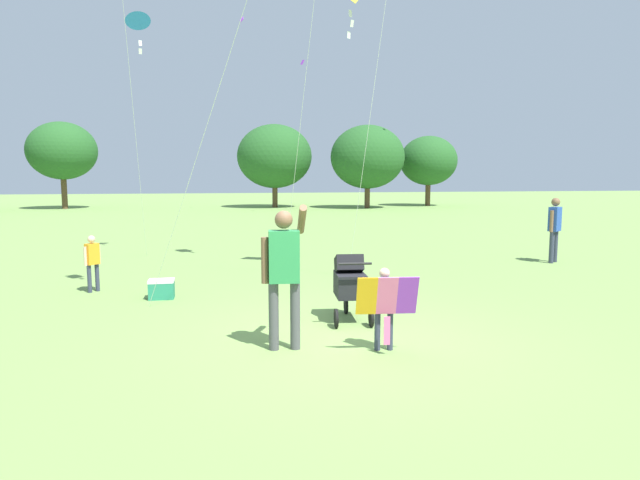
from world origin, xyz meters
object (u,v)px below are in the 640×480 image
object	(u,v)px
person_adult_flyer	(284,267)
cooler_box	(162,289)
child_with_butterfly_kite	(385,301)
stroller	(350,281)
person_red_shirt	(555,225)
kite_blue_high	(138,23)
person_sitting_far	(92,259)
kite_green_novelty	(352,4)

from	to	relation	value
person_adult_flyer	cooler_box	world-z (taller)	person_adult_flyer
person_adult_flyer	child_with_butterfly_kite	bearing A→B (deg)	-13.75
person_adult_flyer	stroller	distance (m)	1.74
person_red_shirt	cooler_box	xyz separation A→B (m)	(-9.41, -2.41, -0.80)
stroller	kite_blue_high	bearing A→B (deg)	117.86
person_adult_flyer	person_sitting_far	xyz separation A→B (m)	(-3.20, 4.08, -0.44)
person_red_shirt	stroller	bearing A→B (deg)	-145.19
child_with_butterfly_kite	kite_blue_high	bearing A→B (deg)	114.17
stroller	person_red_shirt	xyz separation A→B (m)	(6.40, 4.45, 0.37)
kite_green_novelty	person_sitting_far	xyz separation A→B (m)	(-5.19, -0.62, -5.11)
child_with_butterfly_kite	cooler_box	bearing A→B (deg)	130.99
child_with_butterfly_kite	person_red_shirt	world-z (taller)	person_red_shirt
child_with_butterfly_kite	cooler_box	xyz separation A→B (m)	(-3.10, 3.57, -0.47)
kite_green_novelty	person_sitting_far	bearing A→B (deg)	-173.22
person_sitting_far	cooler_box	bearing A→B (deg)	-31.42
kite_green_novelty	person_sitting_far	world-z (taller)	kite_green_novelty
person_adult_flyer	kite_green_novelty	size ratio (longest dim) A/B	0.29
person_adult_flyer	stroller	size ratio (longest dim) A/B	1.69
stroller	kite_green_novelty	bearing A→B (deg)	76.46
stroller	cooler_box	distance (m)	3.66
person_sitting_far	cooler_box	distance (m)	1.64
person_adult_flyer	kite_green_novelty	bearing A→B (deg)	67.06
kite_green_novelty	cooler_box	distance (m)	6.92
person_adult_flyer	person_red_shirt	distance (m)	9.44
stroller	person_sitting_far	distance (m)	5.21
child_with_butterfly_kite	stroller	world-z (taller)	child_with_butterfly_kite
cooler_box	child_with_butterfly_kite	bearing A→B (deg)	-49.01
cooler_box	stroller	bearing A→B (deg)	-34.12
child_with_butterfly_kite	person_adult_flyer	xyz separation A→B (m)	(-1.24, 0.30, 0.43)
person_adult_flyer	stroller	world-z (taller)	person_adult_flyer
person_adult_flyer	person_sitting_far	size ratio (longest dim) A/B	1.72
person_adult_flyer	kite_blue_high	bearing A→B (deg)	107.88
person_adult_flyer	stroller	bearing A→B (deg)	46.70
kite_blue_high	kite_green_novelty	bearing A→B (deg)	-40.00
cooler_box	person_adult_flyer	bearing A→B (deg)	-60.32
child_with_butterfly_kite	person_sitting_far	bearing A→B (deg)	135.35
child_with_butterfly_kite	person_red_shirt	size ratio (longest dim) A/B	0.65
stroller	person_red_shirt	size ratio (longest dim) A/B	0.67
kite_green_novelty	cooler_box	size ratio (longest dim) A/B	14.38
person_red_shirt	person_sitting_far	distance (m)	10.87
stroller	cooler_box	bearing A→B (deg)	145.88
person_sitting_far	cooler_box	size ratio (longest dim) A/B	2.42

